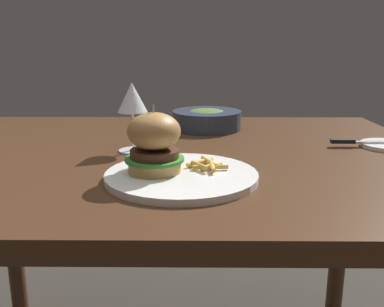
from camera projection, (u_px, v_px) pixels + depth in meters
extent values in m
cube|color=#472B19|center=(166.00, 159.00, 1.05)|extent=(1.32, 0.98, 0.04)
cylinder|color=#472B19|center=(11.00, 225.00, 1.56)|extent=(0.06, 0.06, 0.70)
cylinder|color=#472B19|center=(341.00, 226.00, 1.55)|extent=(0.06, 0.06, 0.70)
cylinder|color=white|center=(182.00, 176.00, 0.83)|extent=(0.30, 0.30, 0.01)
cylinder|color=tan|center=(155.00, 166.00, 0.83)|extent=(0.10, 0.10, 0.02)
cylinder|color=#38842D|center=(155.00, 159.00, 0.82)|extent=(0.11, 0.11, 0.01)
cylinder|color=#4C2D1E|center=(154.00, 154.00, 0.82)|extent=(0.09, 0.09, 0.02)
ellipsoid|color=#A97A41|center=(154.00, 131.00, 0.81)|extent=(0.10, 0.10, 0.07)
cylinder|color=#CCB78C|center=(154.00, 118.00, 0.80)|extent=(0.00, 0.00, 0.05)
cylinder|color=#EABC5B|center=(212.00, 166.00, 0.85)|extent=(0.05, 0.05, 0.01)
cylinder|color=gold|center=(200.00, 162.00, 0.87)|extent=(0.06, 0.05, 0.01)
cylinder|color=#E0B251|center=(209.00, 162.00, 0.87)|extent=(0.03, 0.07, 0.01)
cylinder|color=gold|center=(210.00, 167.00, 0.84)|extent=(0.07, 0.01, 0.01)
cylinder|color=gold|center=(212.00, 165.00, 0.84)|extent=(0.01, 0.07, 0.01)
cylinder|color=gold|center=(200.00, 166.00, 0.84)|extent=(0.04, 0.05, 0.01)
cylinder|color=silver|center=(134.00, 151.00, 1.04)|extent=(0.07, 0.07, 0.00)
cylinder|color=silver|center=(133.00, 131.00, 1.03)|extent=(0.01, 0.01, 0.09)
cone|color=silver|center=(132.00, 97.00, 1.01)|extent=(0.07, 0.07, 0.07)
cube|color=black|center=(343.00, 141.00, 1.08)|extent=(0.06, 0.02, 0.01)
cylinder|color=#2D384C|center=(207.00, 120.00, 1.30)|extent=(0.21, 0.21, 0.06)
ellipsoid|color=#4C662D|center=(207.00, 113.00, 1.30)|extent=(0.12, 0.12, 0.02)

